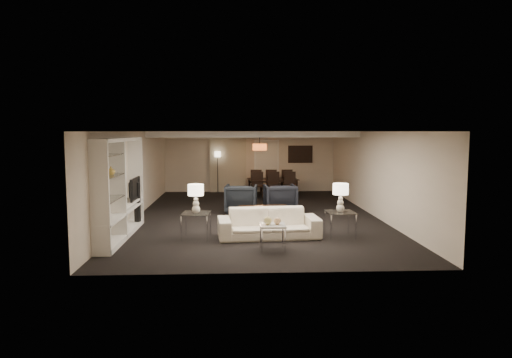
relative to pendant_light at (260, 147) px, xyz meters
The scene contains 35 objects.
floor 4.00m from the pendant_light, 94.90° to the right, with size 11.00×11.00×0.00m, color black.
ceiling 3.56m from the pendant_light, 94.90° to the right, with size 7.00×11.00×0.02m, color silver.
wall_back 2.13m from the pendant_light, 98.53° to the left, with size 7.00×0.02×2.50m, color beige.
wall_front 9.03m from the pendant_light, 91.91° to the right, with size 7.00×0.02×2.50m, color beige.
wall_left 5.21m from the pendant_light, 137.35° to the right, with size 0.02×11.00×2.50m, color beige.
wall_right 4.79m from the pendant_light, 47.56° to the right, with size 0.02×11.00×2.50m, color beige.
ceiling_soffit 0.57m from the pendant_light, behind, with size 7.00×4.00×0.20m, color silver.
curtains 2.38m from the pendant_light, 122.01° to the left, with size 1.50×0.12×2.40m, color beige.
door 2.19m from the pendant_light, 78.52° to the left, with size 0.90×0.05×2.10m, color silver.
painting 2.69m from the pendant_light, 47.44° to the left, with size 0.95×0.04×0.65m, color #142D38.
media_unit 7.13m from the pendant_light, 120.62° to the right, with size 0.38×3.40×2.35m, color white, non-canonical shape.
pendant_light is the anchor object (origin of this frame).
sofa 6.50m from the pendant_light, 91.22° to the right, with size 2.37×0.93×0.69m, color beige.
coffee_table 5.00m from the pendant_light, 91.64° to the right, with size 1.30×0.76×0.47m, color black, non-canonical shape.
armchair_left 3.43m from the pendant_light, 103.72° to the right, with size 0.94×0.97×0.88m, color black.
armchair_right 3.39m from the pendant_light, 81.21° to the right, with size 0.94×0.97×0.88m, color black.
side_table_left 6.77m from the pendant_light, 106.21° to the right, with size 0.65×0.65×0.61m, color white, non-canonical shape.
side_table_right 6.70m from the pendant_light, 76.07° to the right, with size 0.65×0.65×0.61m, color silver, non-canonical shape.
table_lamp_left 6.64m from the pendant_light, 106.21° to the right, with size 0.37×0.37×0.67m, color white, non-canonical shape.
table_lamp_right 6.57m from the pendant_light, 76.07° to the right, with size 0.37×0.37×0.67m, color #F4E7CE, non-canonical shape.
marble_table 7.59m from the pendant_light, 91.04° to the right, with size 0.54×0.54×0.54m, color white, non-canonical shape.
gold_gourd_a 7.53m from the pendant_light, 91.81° to the right, with size 0.17×0.17×0.17m, color #DCCB74.
gold_gourd_b 7.52m from the pendant_light, 90.27° to the right, with size 0.15×0.15×0.15m, color #EBB77C.
television 6.33m from the pendant_light, 124.86° to the right, with size 0.13×0.99×0.57m, color black.
vase_blue 8.29m from the pendant_light, 115.94° to the right, with size 0.16×0.16×0.17m, color #24319E.
vase_amber 7.77m from the pendant_light, 117.71° to the right, with size 0.18×0.18×0.19m, color gold.
floor_speaker 6.11m from the pendant_light, 125.91° to the right, with size 0.13×0.13×1.17m, color black.
dining_table 1.80m from the pendant_light, 50.05° to the left, with size 1.89×1.05×0.66m, color black.
chair_nl 1.43m from the pendant_light, behind, with size 0.46×0.46×0.98m, color black, non-canonical shape.
chair_nm 1.53m from the pendant_light, ahead, with size 0.46×0.46×0.98m, color black, non-canonical shape.
chair_nr 1.83m from the pendant_light, ahead, with size 0.46×0.46×0.98m, color black, non-canonical shape.
chair_fl 1.94m from the pendant_light, 92.21° to the left, with size 0.46×0.46×0.98m, color black, non-canonical shape.
chair_fm 2.01m from the pendant_light, 67.18° to the left, with size 0.46×0.46×0.98m, color black, non-canonical shape.
chair_fr 2.25m from the pendant_light, 48.65° to the left, with size 0.46×0.46×0.98m, color black, non-canonical shape.
floor_lamp 2.58m from the pendant_light, 133.57° to the left, with size 0.24×0.24×1.69m, color black, non-canonical shape.
Camera 1 is at (-0.63, -13.35, 2.50)m, focal length 32.00 mm.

